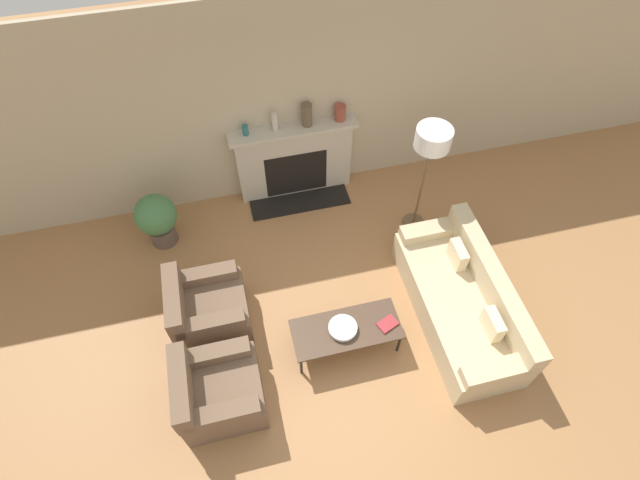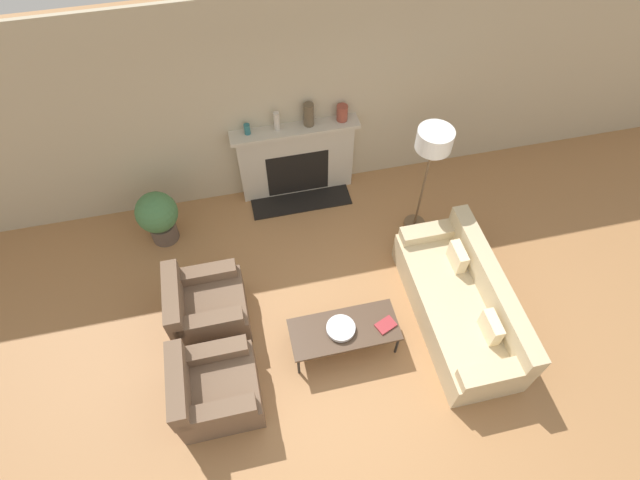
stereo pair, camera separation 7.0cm
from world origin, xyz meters
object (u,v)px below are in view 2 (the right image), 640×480
at_px(floor_lamp, 433,146).
at_px(mantel_vase_left, 247,129).
at_px(fireplace, 296,161).
at_px(mantel_vase_center_left, 277,121).
at_px(bowl, 341,328).
at_px(potted_plant, 158,216).
at_px(couch, 461,304).
at_px(mantel_vase_center_right, 309,115).
at_px(armchair_near, 214,390).
at_px(armchair_far, 206,307).
at_px(book, 386,325).
at_px(mantel_vase_right, 342,113).
at_px(coffee_table, 344,330).

height_order(floor_lamp, mantel_vase_left, floor_lamp).
bearing_deg(fireplace, mantel_vase_center_left, 176.39).
bearing_deg(bowl, potted_plant, 132.88).
xyz_separation_m(couch, mantel_vase_center_right, (-1.30, 2.52, 1.03)).
relative_size(armchair_near, armchair_far, 1.00).
distance_m(couch, mantel_vase_center_left, 3.21).
height_order(book, mantel_vase_right, mantel_vase_right).
xyz_separation_m(armchair_far, floor_lamp, (2.94, 0.87, 1.16)).
bearing_deg(coffee_table, armchair_far, 155.73).
xyz_separation_m(fireplace, coffee_table, (0.04, -2.57, -0.20)).
bearing_deg(book, couch, -14.97).
height_order(armchair_far, coffee_table, armchair_far).
relative_size(armchair_far, mantel_vase_center_left, 3.28).
distance_m(coffee_table, mantel_vase_center_right, 2.76).
distance_m(armchair_near, bowl, 1.51).
distance_m(bowl, potted_plant, 2.85).
xyz_separation_m(couch, coffee_table, (-1.45, -0.06, 0.07)).
relative_size(bowl, potted_plant, 0.41).
bearing_deg(mantel_vase_center_left, couch, -55.78).
relative_size(coffee_table, mantel_vase_center_right, 3.87).
distance_m(armchair_far, mantel_vase_center_left, 2.48).
distance_m(coffee_table, mantel_vase_center_left, 2.76).
height_order(fireplace, coffee_table, fireplace).
height_order(bowl, floor_lamp, floor_lamp).
bearing_deg(floor_lamp, mantel_vase_right, 128.95).
xyz_separation_m(armchair_far, potted_plant, (-0.47, 1.41, 0.15)).
bearing_deg(book, floor_lamp, 37.15).
xyz_separation_m(armchair_near, book, (1.97, 0.27, 0.11)).
relative_size(mantel_vase_center_right, potted_plant, 0.40).
relative_size(couch, mantel_vase_center_left, 8.06).
distance_m(couch, book, 1.00).
bearing_deg(floor_lamp, book, -120.84).
bearing_deg(mantel_vase_right, couch, -71.28).
height_order(armchair_far, book, armchair_far).
relative_size(mantel_vase_left, potted_plant, 0.18).
height_order(armchair_near, coffee_table, armchair_near).
height_order(book, potted_plant, potted_plant).
relative_size(mantel_vase_left, mantel_vase_center_left, 0.55).
bearing_deg(book, mantel_vase_center_left, 83.39).
xyz_separation_m(coffee_table, potted_plant, (-1.98, 2.08, 0.08)).
bearing_deg(potted_plant, armchair_near, -78.94).
relative_size(book, mantel_vase_center_right, 0.82).
relative_size(armchair_near, mantel_vase_right, 4.00).
bearing_deg(coffee_table, couch, 2.44).
bearing_deg(bowl, couch, 2.41).
height_order(fireplace, mantel_vase_center_left, mantel_vase_center_left).
distance_m(armchair_near, mantel_vase_center_right, 3.51).
bearing_deg(book, armchair_near, 165.90).
bearing_deg(potted_plant, book, -41.26).
relative_size(floor_lamp, mantel_vase_right, 7.81).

